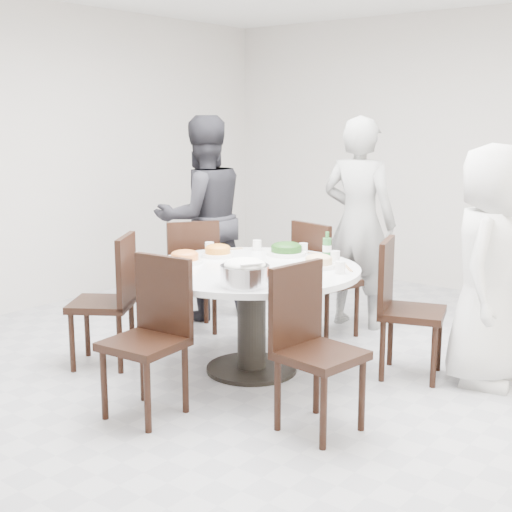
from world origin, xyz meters
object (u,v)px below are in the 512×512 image
Objects in this scene: chair_ne at (413,309)px; diner_right at (489,266)px; chair_nw at (190,275)px; chair_se at (321,351)px; diner_middle at (359,223)px; diner_left at (202,218)px; dining_table at (252,319)px; chair_s at (144,340)px; soup_bowl at (171,266)px; rice_bowl at (245,276)px; chair_sw at (101,301)px; chair_n at (327,279)px; beverage_bottle at (327,246)px.

chair_ne is 0.59× the size of diner_right.
chair_nw is 2.14m from chair_se.
diner_middle is 1.36m from diner_left.
diner_middle is (-0.00, 1.44, 0.51)m from dining_table.
diner_middle is at bearing 57.92° from diner_right.
chair_s is at bearing -90.86° from dining_table.
chair_se is 1.28m from soup_bowl.
soup_bowl is (-1.24, 0.06, 0.31)m from chair_se.
chair_ne is 1.27m from rice_bowl.
chair_s is at bearing 124.20° from chair_se.
soup_bowl is (-0.32, -1.89, -0.10)m from diner_middle.
chair_nw and chair_sw have the same top height.
chair_s is at bearing 102.80° from chair_n.
chair_s is at bearing 70.60° from chair_nw.
rice_bowl is at bearing -88.72° from beverage_bottle.
diner_middle is at bearing 140.74° from diner_left.
diner_left reaches higher than chair_ne.
chair_sw is at bearing 58.85° from diner_middle.
diner_right is at bearing 50.81° from rice_bowl.
beverage_bottle is at bearing 101.66° from diner_left.
chair_sw is 0.68m from soup_bowl.
diner_middle is 1.92m from soup_bowl.
chair_n is 1.82m from chair_sw.
beverage_bottle is (0.33, -0.52, 0.38)m from chair_n.
dining_table is 1.53m from diner_middle.
soup_bowl is (-1.25, -1.06, 0.31)m from chair_ne.
rice_bowl is at bearing 74.10° from diner_left.
chair_s is at bearing -101.66° from beverage_bottle.
beverage_bottle reaches higher than chair_ne.
chair_sw is at bearing 103.53° from chair_ne.
chair_ne is at bearing 6.32° from chair_se.
chair_n is at bearing 79.36° from diner_middle.
chair_s is 0.53× the size of diner_left.
chair_s is (0.91, -0.43, 0.00)m from chair_sw.
chair_ne is 0.53× the size of diner_left.
diner_left is (-1.19, -0.19, 0.41)m from chair_n.
chair_sw reaches higher than dining_table.
chair_n and chair_nw have the same top height.
soup_bowl is (0.68, -0.88, 0.31)m from chair_nw.
beverage_bottle is (0.30, -0.94, -0.03)m from diner_middle.
chair_sw is 2.25m from diner_middle.
chair_sw is at bearing 113.94° from diner_right.
chair_n and chair_se have the same top height.
chair_se is at bearing -58.40° from beverage_bottle.
dining_table is at bearing 104.16° from chair_n.
beverage_bottle is (1.51, -0.33, -0.03)m from diner_left.
dining_table is 0.71m from rice_bowl.
diner_middle is at bearing -81.80° from chair_n.
beverage_bottle is (-1.06, -0.32, 0.05)m from diner_right.
chair_n is 1.00× the size of chair_s.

